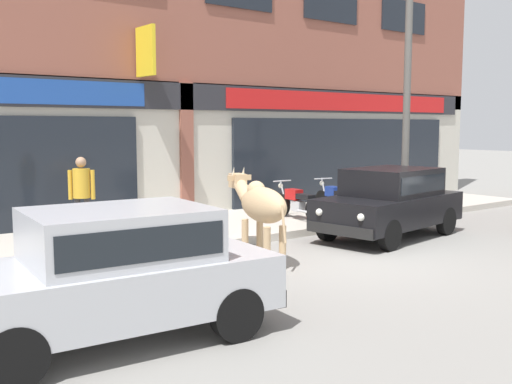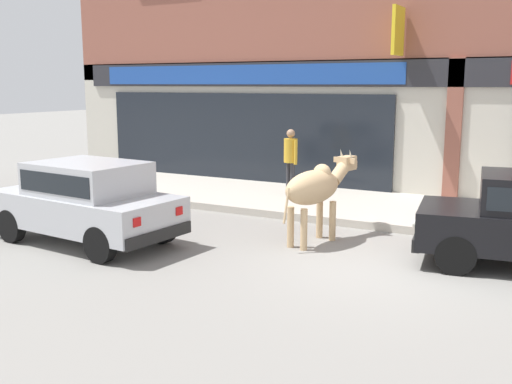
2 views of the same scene
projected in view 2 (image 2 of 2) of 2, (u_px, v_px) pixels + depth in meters
The scene contains 6 objects.
ground_plane at pixel (377, 266), 9.34m from camera, with size 90.00×90.00×0.00m, color gray.
sidewalk at pixel (433, 214), 12.71m from camera, with size 19.00×3.44×0.16m, color #B7AFA3.
shop_building at pixel (463, 1), 13.60m from camera, with size 23.00×1.40×9.72m.
cow at pixel (316, 187), 10.56m from camera, with size 0.85×2.12×1.61m.
car_1 at pixel (86, 198), 10.57m from camera, with size 3.71×1.90×1.46m.
pedestrian at pixel (291, 155), 14.08m from camera, with size 0.44×0.32×1.60m.
Camera 2 is at (2.65, -8.79, 2.81)m, focal length 42.00 mm.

